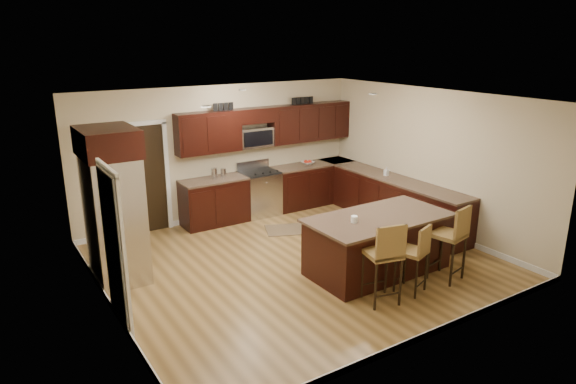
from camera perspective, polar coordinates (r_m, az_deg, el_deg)
floor at (r=8.60m, az=1.00°, el=-7.82°), size 6.00×6.00×0.00m
ceiling at (r=7.86m, az=1.10°, el=10.37°), size 6.00×6.00×0.00m
wall_back at (r=10.46m, az=-7.34°, el=4.35°), size 6.00×0.00×6.00m
wall_left at (r=7.00m, az=-19.88°, el=-2.82°), size 0.00×5.50×5.50m
wall_right at (r=10.05m, az=15.47°, el=3.37°), size 0.00×5.50×5.50m
base_cabinets at (r=10.57m, az=5.27°, el=-0.43°), size 4.02×3.96×0.92m
upper_cabinets at (r=10.70m, az=-1.97°, el=7.43°), size 4.00×0.33×0.80m
range at (r=10.72m, az=-3.20°, el=-0.08°), size 0.76×0.64×1.11m
microwave at (r=10.58m, az=-3.71°, el=6.09°), size 0.76×0.31×0.40m
doorway at (r=9.95m, az=-15.83°, el=1.30°), size 0.85×0.03×2.06m
pantry_door at (r=6.85m, az=-18.86°, el=-6.13°), size 0.03×0.80×2.04m
letter_decor at (r=10.56m, az=-2.67°, el=9.80°), size 2.20×0.03×0.15m
island at (r=8.26m, az=9.91°, el=-5.89°), size 2.29×1.21×0.92m
stool_left at (r=7.16m, az=10.76°, el=-6.79°), size 0.54×0.54×1.21m
stool_mid at (r=7.61m, az=14.05°, el=-6.41°), size 0.49×0.49×1.04m
stool_right at (r=8.11m, az=17.86°, el=-4.52°), size 0.53×0.53×1.20m
refrigerator at (r=8.06m, az=-18.81°, el=-1.32°), size 0.79×1.03×2.35m
floor_mat at (r=9.99m, az=0.26°, el=-4.17°), size 1.11×0.94×0.01m
fruit_bowl at (r=11.22m, az=2.21°, el=3.25°), size 0.27×0.27×0.07m
soap_bottle at (r=10.48m, az=10.88°, el=2.28°), size 0.08×0.09×0.17m
canister_tall at (r=10.14m, az=-8.20°, el=2.04°), size 0.12×0.12×0.22m
canister_short at (r=10.22m, az=-7.22°, el=2.10°), size 0.11×0.11×0.18m
island_jar at (r=7.76m, az=7.37°, el=-3.01°), size 0.10×0.10×0.10m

